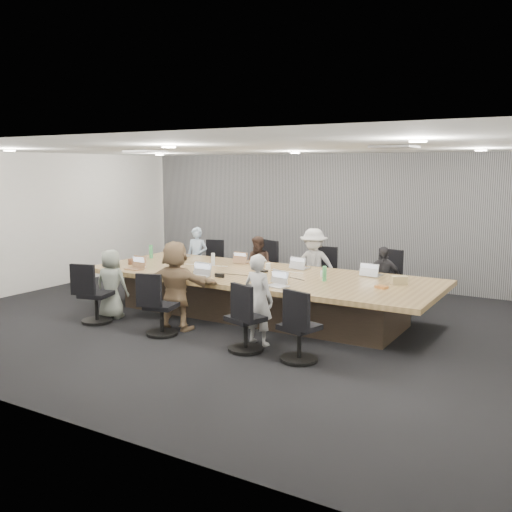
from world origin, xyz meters
The scene contains 40 objects.
floor centered at (0.00, 0.00, 0.00)m, with size 10.00×8.00×0.00m, color black.
ceiling centered at (0.00, 0.00, 2.80)m, with size 10.00×8.00×0.00m, color white.
wall_back centered at (0.00, 4.00, 1.40)m, with size 10.00×2.80×0.00m, color silver.
wall_front centered at (0.00, -4.00, 1.40)m, with size 10.00×2.80×0.00m, color silver.
wall_left centered at (-5.00, 0.00, 1.40)m, with size 8.00×2.80×0.00m, color silver.
curtain centered at (0.00, 3.92, 1.40)m, with size 9.80×0.04×2.80m, color slate.
conference_table centered at (0.00, 0.50, 0.40)m, with size 6.00×2.20×0.74m.
chair_0 centered at (-2.30, 2.20, 0.36)m, with size 0.49×0.49×0.73m, color black, non-canonical shape.
chair_1 centered at (-0.79, 2.20, 0.43)m, with size 0.59×0.59×0.87m, color black, non-canonical shape.
chair_2 centered at (0.38, 2.20, 0.39)m, with size 0.53×0.53×0.79m, color black, non-canonical shape.
chair_3 centered at (1.70, 2.20, 0.43)m, with size 0.58×0.58×0.86m, color black, non-canonical shape.
chair_4 centered at (-2.07, -1.20, 0.39)m, with size 0.53×0.53×0.78m, color black, non-canonical shape.
chair_5 centered at (-0.70, -1.20, 0.37)m, with size 0.50×0.50×0.74m, color black, non-canonical shape.
chair_6 centered at (0.78, -1.20, 0.38)m, with size 0.52×0.52×0.76m, color black, non-canonical shape.
chair_7 centered at (1.61, -1.20, 0.38)m, with size 0.52×0.52×0.77m, color black, non-canonical shape.
person_0 centered at (-2.30, 1.85, 0.64)m, with size 0.46×0.31×1.27m, color #9DB4CD.
laptop_0 centered at (-2.30, 1.30, 0.75)m, with size 0.35×0.24×0.02m, color #B2B2B7.
person_1 centered at (-0.79, 1.85, 0.59)m, with size 0.57×0.45×1.18m, color #36251E.
laptop_1 centered at (-0.79, 1.30, 0.75)m, with size 0.30×0.20×0.02m, color #8C6647.
person_2 centered at (0.38, 1.85, 0.70)m, with size 0.90×0.52×1.39m, color #ADADAD.
laptop_2 centered at (0.38, 1.30, 0.75)m, with size 0.31×0.22×0.02m, color #B2B2B7.
person_3 centered at (1.70, 1.85, 0.58)m, with size 0.68×0.28×1.16m, color #27272A.
laptop_3 centered at (1.70, 1.30, 0.75)m, with size 0.32×0.22×0.02m, color #B2B2B7.
person_4 centered at (-2.07, -0.85, 0.58)m, with size 0.57×0.37×1.16m, color gray.
laptop_4 centered at (-2.07, -0.30, 0.75)m, with size 0.30×0.20×0.02m, color #8C6647.
person_5 centered at (-0.70, -0.85, 0.70)m, with size 1.30×0.41×1.40m, color #826749.
laptop_5 centered at (-0.70, -0.30, 0.75)m, with size 0.35×0.24×0.02m, color #B2B2B7.
person_6 centered at (0.78, -0.85, 0.66)m, with size 0.48×0.31×1.31m, color #ADADAD.
laptop_6 centered at (0.78, -0.30, 0.75)m, with size 0.32×0.22×0.02m, color #B2B2B7.
bottle_green_left centered at (-2.65, 0.82, 0.87)m, with size 0.07×0.07×0.26m, color #42A35D.
bottle_green_right centered at (1.22, 0.46, 0.86)m, with size 0.07×0.07×0.24m, color #42A35D.
bottle_clear centered at (-1.13, 0.77, 0.85)m, with size 0.07×0.07×0.22m, color silver.
cup_white_far centered at (-0.06, 0.92, 0.79)m, with size 0.09×0.09×0.11m, color white.
cup_white_near centered at (1.04, 0.77, 0.79)m, with size 0.08×0.08×0.10m, color white.
mug_brown centered at (-2.49, 0.07, 0.79)m, with size 0.09×0.09×0.10m, color brown.
mic_left centered at (-0.93, 0.03, 0.75)m, with size 0.14×0.09×0.03m, color black.
mic_right centered at (-0.01, 0.66, 0.75)m, with size 0.14×0.09×0.03m, color black.
stapler centered at (-0.37, -0.14, 0.77)m, with size 0.17×0.04×0.06m, color black.
canvas_bag centered at (2.30, 0.82, 0.80)m, with size 0.24×0.15×0.13m, color tan.
snack_packet centered at (2.16, 0.39, 0.76)m, with size 0.17×0.12×0.04m, color #C27332.
Camera 1 is at (4.78, -7.64, 2.51)m, focal length 40.00 mm.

